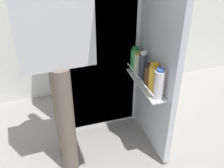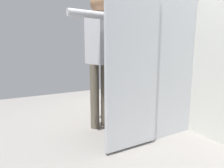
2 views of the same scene
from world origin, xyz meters
The scene contains 4 objects.
ground_plane centered at (0.00, 0.00, 0.00)m, with size 5.53×5.53×0.00m, color gray.
kitchen_wall centered at (0.00, 0.94, 1.25)m, with size 4.40×0.10×2.50m, color silver.
refrigerator centered at (0.02, 0.52, 0.86)m, with size 0.69×1.26×1.73m.
person centered at (-0.36, -0.09, 1.07)m, with size 0.59×0.77×1.76m.
Camera 2 is at (1.92, -1.18, 1.05)m, focal length 30.33 mm.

